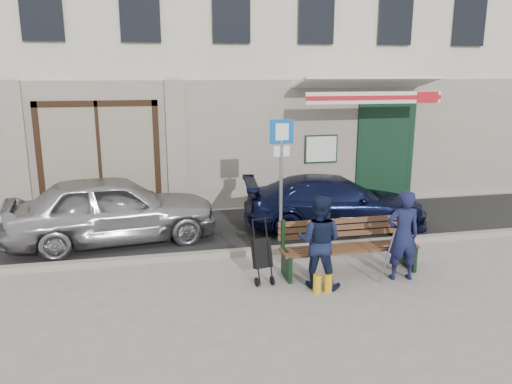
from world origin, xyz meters
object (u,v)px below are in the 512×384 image
object	(u,v)px
car_silver	(113,209)
parking_sign	(281,163)
car_navy	(335,202)
bench	(347,248)
woman	(319,241)
man	(403,235)
stroller	(262,254)

from	to	relation	value
car_silver	parking_sign	distance (m)	3.51
car_navy	parking_sign	size ratio (longest dim) A/B	1.60
car_silver	parking_sign	world-z (taller)	parking_sign
car_navy	bench	distance (m)	2.56
parking_sign	bench	world-z (taller)	parking_sign
car_silver	woman	distance (m)	4.44
car_silver	bench	world-z (taller)	car_silver
woman	man	bearing A→B (deg)	-149.80
car_navy	man	xyz separation A→B (m)	(0.08, -2.88, 0.18)
man	car_navy	bearing A→B (deg)	-81.99
car_navy	bench	xyz separation A→B (m)	(-0.72, -2.45, -0.13)
man	car_silver	bearing A→B (deg)	-24.94
car_silver	stroller	bearing A→B (deg)	-142.99
stroller	man	bearing A→B (deg)	-21.02
woman	parking_sign	bearing A→B (deg)	-56.42
man	stroller	size ratio (longest dim) A/B	1.47
man	stroller	bearing A→B (deg)	-3.31
parking_sign	woman	world-z (taller)	parking_sign
man	parking_sign	bearing A→B (deg)	-46.01
car_silver	car_navy	bearing A→B (deg)	-98.21
car_navy	stroller	size ratio (longest dim) A/B	3.86
car_silver	bench	size ratio (longest dim) A/B	1.71
car_silver	stroller	size ratio (longest dim) A/B	3.94
car_silver	man	xyz separation A→B (m)	(4.80, -2.93, 0.07)
woman	stroller	bearing A→B (deg)	6.49
bench	stroller	size ratio (longest dim) A/B	2.30
car_navy	stroller	bearing A→B (deg)	145.25
man	stroller	world-z (taller)	man
car_navy	woman	distance (m)	3.18
car_navy	parking_sign	distance (m)	2.02
car_silver	parking_sign	size ratio (longest dim) A/B	1.63
car_silver	bench	bearing A→B (deg)	-129.58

